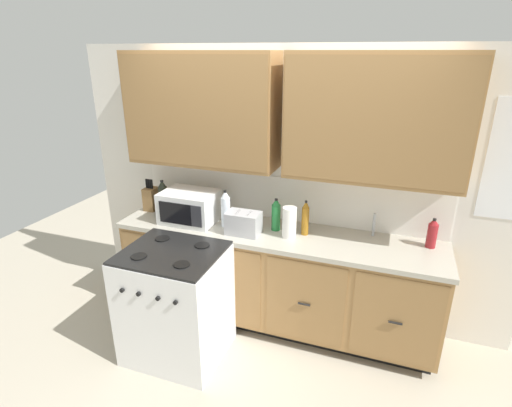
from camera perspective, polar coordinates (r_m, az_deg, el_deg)
ground_plane at (r=3.67m, az=1.04°, el=-19.21°), size 8.00×8.00×0.00m
wall_unit at (r=3.36m, az=4.04°, el=8.63°), size 3.96×0.40×2.43m
counter_run at (r=3.62m, az=2.67°, el=-10.56°), size 2.79×0.64×0.93m
stove_range at (r=3.37m, az=-11.38°, el=-13.80°), size 0.76×0.68×0.95m
microwave at (r=3.62m, az=-9.48°, el=-0.46°), size 0.48×0.37×0.28m
toaster at (r=3.34m, az=-1.82°, el=-2.82°), size 0.28×0.18×0.19m
knife_block at (r=3.97m, az=-14.75°, el=0.72°), size 0.11×0.14×0.31m
sink_faucet at (r=3.44m, az=16.50°, el=-2.90°), size 0.02×0.02×0.20m
paper_towel_roll at (r=3.28m, az=4.79°, el=-2.70°), size 0.12×0.12×0.26m
bottle_red at (r=3.40m, az=23.89°, el=-3.92°), size 0.08×0.08×0.24m
bottle_amber at (r=3.33m, az=7.06°, el=-2.09°), size 0.06×0.06×0.30m
bottle_clear at (r=3.47m, az=-4.36°, el=-0.77°), size 0.08×0.08×0.33m
bottle_dark at (r=3.83m, az=-13.13°, el=0.85°), size 0.08×0.08×0.33m
bottle_green at (r=3.40m, az=2.87°, el=-1.62°), size 0.08×0.08×0.28m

